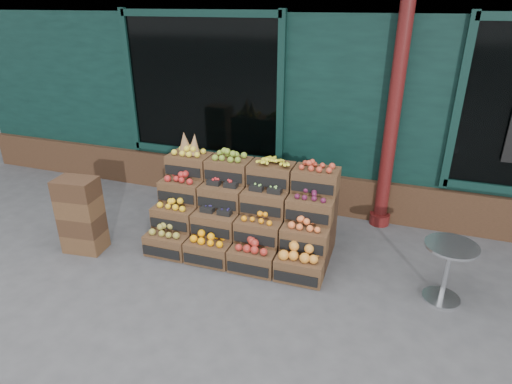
% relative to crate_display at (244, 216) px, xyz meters
% --- Properties ---
extents(ground, '(60.00, 60.00, 0.00)m').
position_rel_crate_display_xyz_m(ground, '(0.41, -0.82, -0.43)').
color(ground, '#3F3F42').
rests_on(ground, ground).
extents(shop_facade, '(12.00, 6.24, 4.80)m').
position_rel_crate_display_xyz_m(shop_facade, '(0.41, 4.30, 1.96)').
color(shop_facade, black).
rests_on(shop_facade, ground).
extents(crate_display, '(2.27, 1.14, 1.40)m').
position_rel_crate_display_xyz_m(crate_display, '(0.00, 0.00, 0.00)').
color(crate_display, '#4A311D').
rests_on(crate_display, ground).
extents(spare_crates, '(0.53, 0.40, 0.98)m').
position_rel_crate_display_xyz_m(spare_crates, '(-1.88, -0.77, 0.06)').
color(spare_crates, '#4A311D').
rests_on(spare_crates, ground).
extents(bistro_table, '(0.53, 0.53, 0.67)m').
position_rel_crate_display_xyz_m(bistro_table, '(2.40, -0.31, -0.01)').
color(bistro_table, silver).
rests_on(bistro_table, ground).
extents(shopkeeper, '(0.87, 0.74, 2.01)m').
position_rel_crate_display_xyz_m(shopkeeper, '(-1.29, 2.08, 0.57)').
color(shopkeeper, '#175319').
rests_on(shopkeeper, ground).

